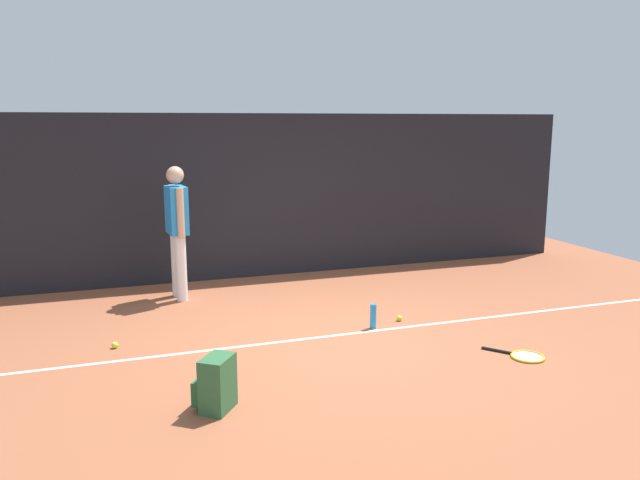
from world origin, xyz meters
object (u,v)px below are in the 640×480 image
object	(u,v)px
tennis_player	(177,224)
tennis_racket	(524,356)
water_bottle	(373,316)
tennis_ball_by_fence	(399,318)
backpack	(216,384)
tennis_ball_near_player	(115,345)

from	to	relation	value
tennis_player	tennis_racket	bearing A→B (deg)	-143.73
tennis_racket	water_bottle	world-z (taller)	water_bottle
tennis_player	water_bottle	distance (m)	2.80
tennis_racket	tennis_ball_by_fence	distance (m)	1.55
backpack	water_bottle	bearing A→B (deg)	162.09
tennis_racket	backpack	xyz separation A→B (m)	(-3.02, -0.14, 0.20)
tennis_ball_near_player	tennis_ball_by_fence	size ratio (longest dim) A/B	1.00
backpack	water_bottle	xyz separation A→B (m)	(1.98, 1.40, -0.07)
tennis_ball_by_fence	water_bottle	distance (m)	0.42
backpack	tennis_ball_near_player	xyz separation A→B (m)	(-0.74, 1.69, -0.18)
tennis_player	tennis_racket	distance (m)	4.42
water_bottle	backpack	bearing A→B (deg)	-144.58
tennis_player	tennis_racket	xyz separation A→B (m)	(2.92, -3.18, -0.95)
tennis_player	tennis_ball_by_fence	distance (m)	3.02
tennis_racket	backpack	world-z (taller)	backpack
tennis_racket	backpack	distance (m)	3.03
tennis_racket	tennis_ball_near_player	world-z (taller)	tennis_ball_near_player
backpack	tennis_ball_by_fence	world-z (taller)	backpack
tennis_ball_near_player	water_bottle	world-z (taller)	water_bottle
tennis_ball_near_player	tennis_ball_by_fence	bearing A→B (deg)	-2.68
tennis_racket	tennis_ball_by_fence	size ratio (longest dim) A/B	8.90
tennis_ball_by_fence	tennis_player	bearing A→B (deg)	141.95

